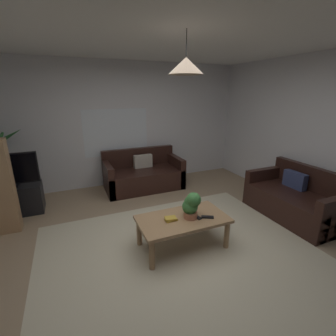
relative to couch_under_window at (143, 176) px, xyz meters
The scene contains 18 objects.
floor 2.28m from the couch_under_window, 96.24° to the right, with size 5.38×5.47×0.02m, color #9E8466.
rug 2.48m from the couch_under_window, 95.73° to the right, with size 3.50×3.01×0.01m, color beige.
wall_back 1.19m from the couch_under_window, 115.79° to the left, with size 5.50×0.06×2.63m, color silver.
wall_right 3.51m from the couch_under_window, 42.30° to the right, with size 0.06×5.47×2.63m, color silver.
ceiling 3.28m from the couch_under_window, 96.24° to the right, with size 5.38×5.47×0.02m, color white.
window_pane 1.10m from the couch_under_window, 132.08° to the left, with size 1.38×0.01×1.00m, color white.
couch_under_window is the anchor object (origin of this frame).
couch_right_side 2.95m from the couch_under_window, 48.21° to the right, with size 0.84×1.50×0.82m.
coffee_table 2.23m from the couch_under_window, 93.82° to the right, with size 1.17×0.64×0.43m.
book_on_table_0 2.25m from the couch_under_window, 98.11° to the right, with size 0.16×0.09×0.02m, color gold.
book_on_table_1 2.25m from the couch_under_window, 98.28° to the right, with size 0.15×0.11×0.02m, color gold.
remote_on_table_0 2.36m from the couch_under_window, 86.35° to the right, with size 0.05×0.16×0.02m, color black.
remote_on_table_1 2.28m from the couch_under_window, 89.48° to the right, with size 0.05×0.16×0.02m, color black.
potted_plant_on_table 2.27m from the couch_under_window, 91.06° to the right, with size 0.23×0.24×0.36m.
tv_stand 2.40m from the couch_under_window, behind, with size 0.90×0.44×0.50m, color black.
tv 2.46m from the couch_under_window, behind, with size 0.92×0.16×0.57m.
potted_palm_corner 2.62m from the couch_under_window, behind, with size 0.86×0.87×1.46m.
pendant_lamp 2.99m from the couch_under_window, 93.82° to the right, with size 0.39×0.39×0.45m.
Camera 1 is at (-1.17, -2.46, 2.00)m, focal length 25.55 mm.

